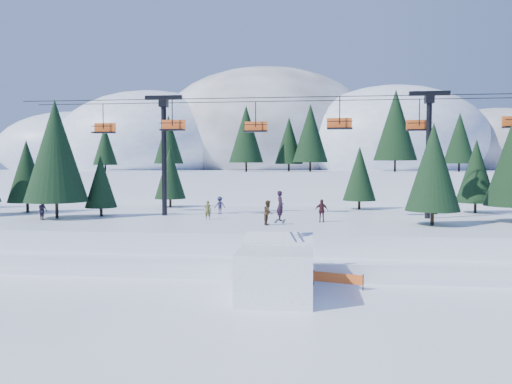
# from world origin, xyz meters

# --- Properties ---
(ground) EXTENTS (160.00, 160.00, 0.00)m
(ground) POSITION_xyz_m (0.00, 0.00, 0.00)
(ground) COLOR white
(ground) RESTS_ON ground
(mid_shelf) EXTENTS (70.00, 22.00, 2.50)m
(mid_shelf) POSITION_xyz_m (0.00, 18.00, 1.25)
(mid_shelf) COLOR white
(mid_shelf) RESTS_ON ground
(berm) EXTENTS (70.00, 6.00, 1.10)m
(berm) POSITION_xyz_m (0.00, 8.00, 0.55)
(berm) COLOR white
(berm) RESTS_ON ground
(mountain_ridge) EXTENTS (119.00, 60.00, 26.46)m
(mountain_ridge) POSITION_xyz_m (-5.07, 73.37, 9.64)
(mountain_ridge) COLOR white
(mountain_ridge) RESTS_ON ground
(jump_kicker) EXTENTS (3.77, 5.14, 5.42)m
(jump_kicker) POSITION_xyz_m (1.88, 1.64, 1.38)
(jump_kicker) COLOR white
(jump_kicker) RESTS_ON ground
(chairlift) EXTENTS (46.00, 3.21, 10.28)m
(chairlift) POSITION_xyz_m (2.07, 18.05, 9.32)
(chairlift) COLOR black
(chairlift) RESTS_ON mid_shelf
(conifer_stand) EXTENTS (63.52, 16.94, 9.63)m
(conifer_stand) POSITION_xyz_m (3.86, 18.09, 7.02)
(conifer_stand) COLOR black
(conifer_stand) RESTS_ON mid_shelf
(distant_skiers) EXTENTS (32.93, 10.45, 1.78)m
(distant_skiers) POSITION_xyz_m (-1.89, 16.32, 3.31)
(distant_skiers) COLOR #535421
(distant_skiers) RESTS_ON mid_shelf
(banner_near) EXTENTS (2.73, 0.90, 0.90)m
(banner_near) POSITION_xyz_m (5.13, 3.94, 0.54)
(banner_near) COLOR black
(banner_near) RESTS_ON ground
(banner_far) EXTENTS (2.68, 1.05, 0.90)m
(banner_far) POSITION_xyz_m (11.00, 6.43, 0.54)
(banner_far) COLOR black
(banner_far) RESTS_ON ground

